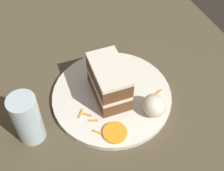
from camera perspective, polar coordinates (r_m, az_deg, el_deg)
name	(u,v)px	position (r m, az deg, el deg)	size (l,w,h in m)	color
ground_plane	(108,98)	(0.82, -0.66, -2.31)	(6.00, 6.00, 0.00)	black
dining_table	(108,95)	(0.81, -0.67, -1.70)	(1.12, 0.82, 0.03)	#4C422D
plate	(112,96)	(0.78, 0.00, -1.92)	(0.30, 0.30, 0.01)	silver
cake_slice	(109,82)	(0.74, -0.55, 0.74)	(0.13, 0.08, 0.10)	brown
cream_dollop	(154,106)	(0.73, 7.65, -3.66)	(0.06, 0.05, 0.05)	silver
orange_garnish	(115,133)	(0.71, 0.54, -8.61)	(0.06, 0.06, 0.01)	orange
carrot_shreds_scatter	(109,99)	(0.76, -0.64, -2.54)	(0.22, 0.22, 0.00)	orange
drinking_glass	(28,121)	(0.70, -15.09, -6.32)	(0.06, 0.06, 0.13)	silver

